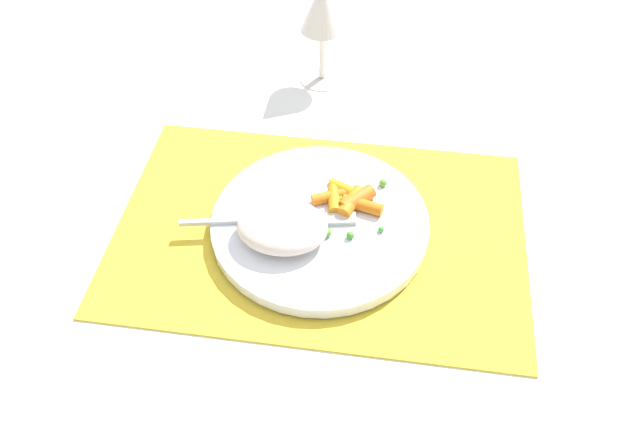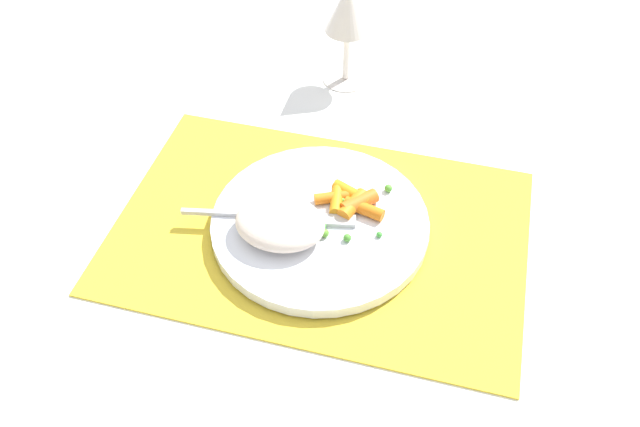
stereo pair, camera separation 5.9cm
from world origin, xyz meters
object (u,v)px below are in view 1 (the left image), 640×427
Objects in this scene: carrot_portion at (349,199)px; fork at (286,219)px; wine_glass at (322,12)px; rice_mound at (282,227)px; plate at (320,224)px.

carrot_portion is 0.43× the size of fork.
fork is 1.32× the size of wine_glass.
rice_mound reaches higher than fork.
plate is 0.05m from carrot_portion.
carrot_portion is (0.03, 0.03, 0.02)m from plate.
wine_glass is (-0.04, 0.30, 0.10)m from plate.
rice_mound is at bearing -137.45° from carrot_portion.
rice_mound is (-0.04, -0.03, 0.03)m from plate.
fork is at bearing -168.86° from plate.
rice_mound reaches higher than plate.
wine_glass is at bearing 90.29° from rice_mound.
wine_glass reaches higher than carrot_portion.
rice_mound reaches higher than carrot_portion.
rice_mound is 0.34m from wine_glass.
carrot_portion is at bearing 42.55° from rice_mound.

